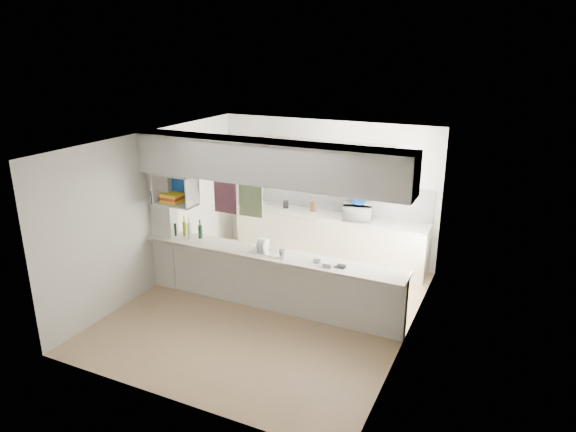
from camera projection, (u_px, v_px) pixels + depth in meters
The scene contains 16 objects.
floor at pixel (269, 308), 7.93m from camera, with size 4.80×4.80×0.00m, color tan.
ceiling at pixel (267, 141), 7.12m from camera, with size 4.80×4.80×0.00m, color white.
wall_back at pixel (326, 190), 9.59m from camera, with size 4.20×4.20×0.00m, color silver.
wall_left at pixel (153, 211), 8.37m from camera, with size 4.80×4.80×0.00m, color silver.
wall_right at pixel (411, 252), 6.68m from camera, with size 4.80×4.80×0.00m, color silver.
servery_partition at pixel (257, 204), 7.48m from camera, with size 4.20×0.50×2.60m.
cubby_shelf at pixel (176, 191), 7.97m from camera, with size 0.65×0.35×0.50m.
kitchen_run at pixel (329, 219), 9.45m from camera, with size 3.60×0.63×2.24m.
microwave at pixel (357, 212), 9.08m from camera, with size 0.50×0.34×0.28m, color white.
bowl at pixel (358, 203), 9.01m from camera, with size 0.25×0.25×0.06m, color navy.
dish_rack at pixel (265, 246), 7.68m from camera, with size 0.40×0.30×0.21m.
cup at pixel (283, 253), 7.48m from camera, with size 0.12×0.12×0.10m, color white.
wine_bottles at pixel (187, 230), 8.25m from camera, with size 0.52×0.15×0.34m.
plastic_tubs at pixel (328, 263), 7.23m from camera, with size 0.51×0.21×0.07m.
utensil_jar at pixel (286, 204), 9.76m from camera, with size 0.10×0.10×0.14m, color black.
knife_block at pixel (313, 207), 9.56m from camera, with size 0.09×0.07×0.18m, color #4F301B.
Camera 1 is at (3.27, -6.29, 3.84)m, focal length 32.00 mm.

